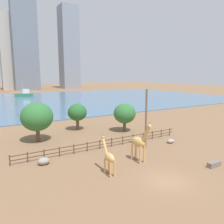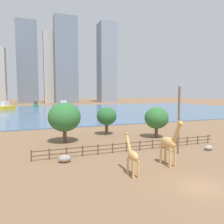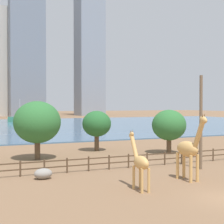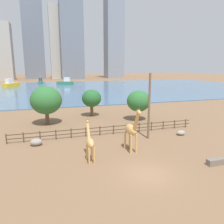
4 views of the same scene
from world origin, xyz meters
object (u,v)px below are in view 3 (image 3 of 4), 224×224
Objects in this scene: boulder_near_fence at (43,174)px; tree_center_broad at (169,125)px; utility_pole at (201,122)px; giraffe_companion at (189,149)px; boat_ferry at (22,118)px; tree_right_tall at (97,124)px; giraffe_tall at (140,162)px; tree_left_large at (37,122)px.

boulder_near_fence is 18.83m from tree_center_broad.
utility_pole is 5.95× the size of boulder_near_fence.
boat_ferry reaches higher than giraffe_companion.
utility_pole reaches higher than giraffe_companion.
utility_pole is 14.58m from boulder_near_fence.
tree_right_tall is at bearing 54.43° from boulder_near_fence.
giraffe_tall is 20.19m from tree_right_tall.
tree_center_broad reaches higher than tree_right_tall.
utility_pole is at bearing -6.47° from boulder_near_fence.
utility_pole is at bearing -42.13° from tree_left_large.
boat_ferry is (6.34, 92.93, -0.48)m from giraffe_tall.
tree_center_broad reaches higher than boulder_near_fence.
giraffe_companion is at bearing -59.38° from tree_left_large.
boulder_near_fence is (-5.33, 6.16, -1.50)m from giraffe_tall.
tree_left_large reaches higher than giraffe_tall.
giraffe_tall is 0.65× the size of tree_left_large.
giraffe_companion is 11.54m from boulder_near_fence.
tree_right_tall is at bearing 142.29° from tree_center_broad.
giraffe_tall is 0.80× the size of tree_right_tall.
giraffe_tall is 16.48m from tree_left_large.
utility_pole is 15.72m from tree_right_tall.
utility_pole reaches higher than boulder_near_fence.
boulder_near_fence is (-10.19, 5.01, -2.03)m from giraffe_companion.
tree_left_large is at bearing 173.53° from tree_center_broad.
giraffe_tall is at bearing -102.43° from tree_right_tall.
giraffe_companion reaches higher than giraffe_tall.
giraffe_companion is (4.87, 1.15, 0.52)m from giraffe_tall.
utility_pole reaches higher than tree_left_large.
tree_left_large is 1.23× the size of tree_right_tall.
boat_ferry reaches higher than giraffe_tall.
tree_right_tall is (8.19, 3.78, -0.57)m from tree_left_large.
tree_left_large is 0.72× the size of boat_ferry.
utility_pole is 10.02m from tree_center_broad.
boat_ferry reaches higher than boulder_near_fence.
utility_pole is at bearing 128.37° from giraffe_companion.
giraffe_tall reaches higher than boulder_near_fence.
utility_pole is 88.43m from boat_ferry.
boat_ferry is at bearing 82.46° from tree_left_large.
boat_ferry is at bearing 88.44° from tree_right_tall.
tree_right_tall is 73.32m from boat_ferry.
giraffe_tall is 18.27m from tree_center_broad.
tree_left_large is 77.75m from boat_ferry.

